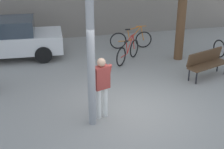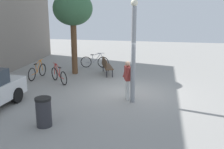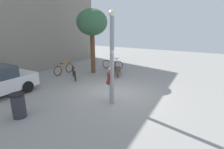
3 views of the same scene
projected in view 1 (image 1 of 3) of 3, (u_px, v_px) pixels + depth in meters
The scene contains 7 objects.
ground_plane at pixel (129, 110), 9.04m from camera, with size 36.00×36.00×0.00m, color gray.
lamppost at pixel (90, 41), 7.56m from camera, with size 0.28×0.28×4.17m.
person_by_lamppost at pixel (102, 84), 8.36m from camera, with size 0.63×0.42×1.67m.
park_bench at pixel (207, 62), 10.98m from camera, with size 1.66×1.00×0.92m.
bicycle_red at pixel (128, 52), 12.42m from camera, with size 1.28×1.35×0.97m.
bicycle_orange at pixel (131, 40), 13.85m from camera, with size 1.81×0.22×0.97m.
parked_car_white at pixel (7, 39), 12.61m from camera, with size 4.29×2.01×1.55m.
Camera 1 is at (-2.38, -7.56, 4.49)m, focal length 52.36 mm.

